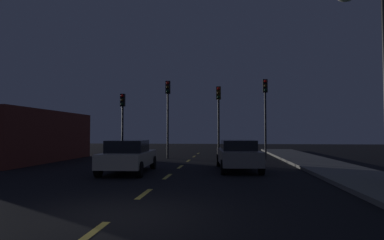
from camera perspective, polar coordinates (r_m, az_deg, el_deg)
name	(u,v)px	position (r m, az deg, el deg)	size (l,w,h in m)	color
ground_plane	(170,175)	(14.01, -3.91, -9.57)	(80.00, 80.00, 0.00)	black
sidewalk_curb_right	(354,175)	(14.73, 26.59, -8.68)	(3.00, 40.00, 0.15)	gray
lane_stripe_nearest	(90,234)	(6.24, -17.52, -18.65)	(0.16, 1.60, 0.01)	#EACC4C
lane_stripe_second	(144,194)	(9.75, -8.41, -12.72)	(0.16, 1.60, 0.01)	#EACC4C
lane_stripe_third	(167,176)	(13.43, -4.35, -9.87)	(0.16, 1.60, 0.01)	#EACC4C
lane_stripe_fourth	(180,167)	(17.15, -2.08, -8.23)	(0.16, 1.60, 0.01)	#EACC4C
lane_stripe_fifth	(188,161)	(20.91, -0.63, -7.17)	(0.16, 1.60, 0.01)	#EACC4C
lane_stripe_sixth	(194,156)	(24.68, 0.37, -6.43)	(0.16, 1.60, 0.01)	#EACC4C
lane_stripe_seventh	(198,153)	(28.45, 1.11, -5.88)	(0.16, 1.60, 0.01)	#EACC4C
traffic_signal_far_left	(123,113)	(23.63, -12.12, 1.27)	(0.32, 0.38, 4.58)	black
traffic_signal_center_left	(168,105)	(22.88, -4.27, 2.73)	(0.32, 0.38, 5.45)	#2D2D30
traffic_signal_center_right	(219,108)	(22.50, 4.70, 2.10)	(0.32, 0.38, 5.00)	black
traffic_signal_far_right	(265,104)	(22.69, 12.77, 2.83)	(0.32, 0.38, 5.45)	#2D2D30
car_stopped_ahead	(238,154)	(15.74, 8.04, -6.03)	(2.14, 4.71, 1.44)	gray
car_adjacent_lane	(128,156)	(14.90, -11.11, -6.23)	(2.09, 4.40, 1.45)	beige
street_lamp_right	(378,67)	(12.88, 29.88, 8.08)	(1.63, 0.36, 6.66)	black
storefront_left	(18,136)	(23.09, -28.22, -2.53)	(5.15, 9.75, 3.15)	maroon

